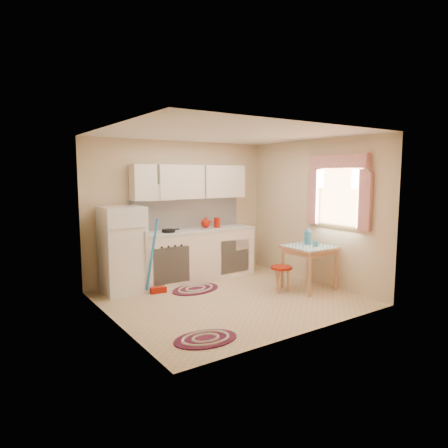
# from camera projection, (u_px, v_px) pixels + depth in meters

# --- Properties ---
(room_shell) EXTENTS (3.64, 3.60, 2.52)m
(room_shell) POSITION_uv_depth(u_px,v_px,m) (230.00, 194.00, 6.23)
(room_shell) COLOR tan
(room_shell) RESTS_ON ground
(fridge) EXTENTS (0.65, 0.60, 1.40)m
(fridge) POSITION_uv_depth(u_px,v_px,m) (123.00, 250.00, 6.40)
(fridge) COLOR white
(fridge) RESTS_ON ground
(broom) EXTENTS (0.29, 0.15, 1.20)m
(broom) POSITION_uv_depth(u_px,v_px,m) (158.00, 257.00, 6.37)
(broom) COLOR #207ECD
(broom) RESTS_ON ground
(base_cabinets) EXTENTS (2.25, 0.60, 0.88)m
(base_cabinets) POSITION_uv_depth(u_px,v_px,m) (195.00, 255.00, 7.24)
(base_cabinets) COLOR white
(base_cabinets) RESTS_ON ground
(countertop) EXTENTS (2.27, 0.62, 0.04)m
(countertop) POSITION_uv_depth(u_px,v_px,m) (195.00, 230.00, 7.18)
(countertop) COLOR silver
(countertop) RESTS_ON base_cabinets
(frying_pan) EXTENTS (0.29, 0.29, 0.05)m
(frying_pan) POSITION_uv_depth(u_px,v_px,m) (168.00, 231.00, 6.82)
(frying_pan) COLOR black
(frying_pan) RESTS_ON countertop
(red_kettle) EXTENTS (0.21, 0.20, 0.19)m
(red_kettle) POSITION_uv_depth(u_px,v_px,m) (206.00, 223.00, 7.29)
(red_kettle) COLOR #9C1405
(red_kettle) RESTS_ON countertop
(red_canister) EXTENTS (0.16, 0.16, 0.16)m
(red_canister) POSITION_uv_depth(u_px,v_px,m) (217.00, 223.00, 7.44)
(red_canister) COLOR #9C1405
(red_canister) RESTS_ON countertop
(table) EXTENTS (0.72, 0.72, 0.72)m
(table) POSITION_uv_depth(u_px,v_px,m) (309.00, 268.00, 6.65)
(table) COLOR tan
(table) RESTS_ON ground
(stool) EXTENTS (0.45, 0.45, 0.42)m
(stool) POSITION_uv_depth(u_px,v_px,m) (281.00, 279.00, 6.49)
(stool) COLOR #9C1405
(stool) RESTS_ON ground
(coffee_pot) EXTENTS (0.18, 0.16, 0.31)m
(coffee_pot) POSITION_uv_depth(u_px,v_px,m) (308.00, 236.00, 6.73)
(coffee_pot) COLOR teal
(coffee_pot) RESTS_ON table
(mug) EXTENTS (0.09, 0.09, 0.10)m
(mug) POSITION_uv_depth(u_px,v_px,m) (316.00, 244.00, 6.53)
(mug) COLOR teal
(mug) RESTS_ON table
(rug_center) EXTENTS (0.94, 0.71, 0.02)m
(rug_center) POSITION_uv_depth(u_px,v_px,m) (196.00, 289.00, 6.63)
(rug_center) COLOR maroon
(rug_center) RESTS_ON ground
(rug_left) EXTENTS (0.83, 0.61, 0.02)m
(rug_left) POSITION_uv_depth(u_px,v_px,m) (206.00, 339.00, 4.63)
(rug_left) COLOR maroon
(rug_left) RESTS_ON ground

